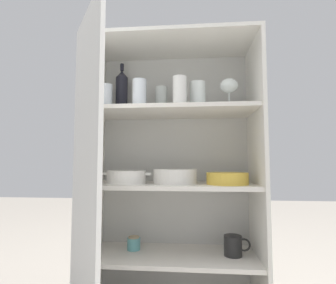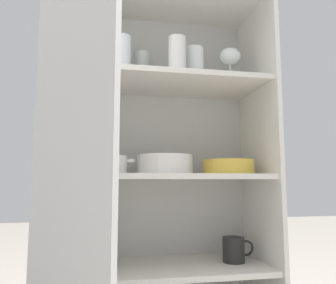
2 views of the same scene
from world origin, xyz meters
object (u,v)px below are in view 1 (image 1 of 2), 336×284
Objects in this scene: wine_bottle at (122,92)px; plate_stack_white at (175,176)px; mixing_bowl_large at (227,178)px; coffee_mug_primary at (233,246)px; casserole_dish at (127,177)px; storage_jar at (134,243)px.

wine_bottle reaches higher than plate_stack_white.
mixing_bowl_large is 0.33m from coffee_mug_primary.
coffee_mug_primary is at bearing 3.34° from casserole_dish.
casserole_dish is 1.92× the size of coffee_mug_primary.
mixing_bowl_large is (0.56, -0.12, -0.47)m from wine_bottle.
plate_stack_white is 0.24m from casserole_dish.
casserole_dish is 3.65× the size of storage_jar.
coffee_mug_primary is at bearing 3.40° from plate_stack_white.
wine_bottle is at bearing 168.28° from mixing_bowl_large.
plate_stack_white reaches higher than casserole_dish.
wine_bottle reaches higher than mixing_bowl_large.
casserole_dish is at bearing -176.66° from coffee_mug_primary.
casserole_dish is (0.06, -0.12, -0.47)m from wine_bottle.
wine_bottle is 0.81m from storage_jar.
wine_bottle is 0.74m from mixing_bowl_large.
wine_bottle reaches higher than coffee_mug_primary.
mixing_bowl_large reaches higher than coffee_mug_primary.
plate_stack_white is 3.21× the size of storage_jar.
plate_stack_white is 0.41m from storage_jar.
coffee_mug_primary is at bearing -4.89° from storage_jar.
wine_bottle is 1.17× the size of casserole_dish.
casserole_dish is at bearing -176.73° from plate_stack_white.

